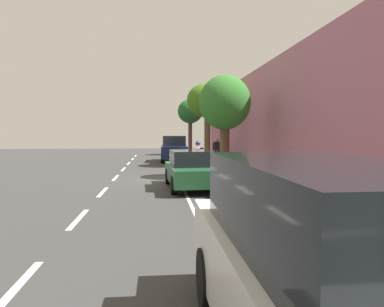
{
  "coord_description": "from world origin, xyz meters",
  "views": [
    {
      "loc": [
        -0.79,
        -16.82,
        2.24
      ],
      "look_at": [
        1.06,
        1.74,
        1.14
      ],
      "focal_mm": 33.38,
      "sensor_mm": 36.0,
      "label": 1
    }
  ],
  "objects_px": {
    "street_tree_corner": "(190,112)",
    "parked_suv_dark_blue_mid": "(174,148)",
    "bicycle_at_curb": "(194,166)",
    "parked_suv_white_nearest": "(330,270)",
    "pedestrian_on_phone": "(217,149)",
    "street_tree_far_end": "(207,102)",
    "fire_hydrant": "(208,162)",
    "cyclist_with_backpack": "(198,154)",
    "street_tree_mid_block": "(225,104)",
    "parked_sedan_green_second": "(191,170)"
  },
  "relations": [
    {
      "from": "street_tree_corner",
      "to": "parked_suv_dark_blue_mid",
      "type": "bearing_deg",
      "value": -104.01
    },
    {
      "from": "bicycle_at_curb",
      "to": "parked_suv_white_nearest",
      "type": "bearing_deg",
      "value": -91.83
    },
    {
      "from": "parked_suv_dark_blue_mid",
      "to": "pedestrian_on_phone",
      "type": "height_order",
      "value": "parked_suv_dark_blue_mid"
    },
    {
      "from": "bicycle_at_curb",
      "to": "pedestrian_on_phone",
      "type": "height_order",
      "value": "pedestrian_on_phone"
    },
    {
      "from": "parked_suv_dark_blue_mid",
      "to": "street_tree_far_end",
      "type": "bearing_deg",
      "value": -63.94
    },
    {
      "from": "street_tree_corner",
      "to": "pedestrian_on_phone",
      "type": "bearing_deg",
      "value": -85.15
    },
    {
      "from": "parked_suv_dark_blue_mid",
      "to": "street_tree_far_end",
      "type": "height_order",
      "value": "street_tree_far_end"
    },
    {
      "from": "street_tree_far_end",
      "to": "fire_hydrant",
      "type": "bearing_deg",
      "value": -97.08
    },
    {
      "from": "parked_suv_white_nearest",
      "to": "fire_hydrant",
      "type": "xyz_separation_m",
      "value": [
        1.43,
        17.24,
        -0.45
      ]
    },
    {
      "from": "parked_suv_white_nearest",
      "to": "bicycle_at_curb",
      "type": "xyz_separation_m",
      "value": [
        0.54,
        16.87,
        -0.66
      ]
    },
    {
      "from": "cyclist_with_backpack",
      "to": "street_tree_corner",
      "type": "height_order",
      "value": "street_tree_corner"
    },
    {
      "from": "cyclist_with_backpack",
      "to": "street_tree_mid_block",
      "type": "height_order",
      "value": "street_tree_mid_block"
    },
    {
      "from": "parked_sedan_green_second",
      "to": "street_tree_far_end",
      "type": "height_order",
      "value": "street_tree_far_end"
    },
    {
      "from": "street_tree_mid_block",
      "to": "pedestrian_on_phone",
      "type": "distance_m",
      "value": 7.92
    },
    {
      "from": "street_tree_mid_block",
      "to": "bicycle_at_curb",
      "type": "bearing_deg",
      "value": 117.53
    },
    {
      "from": "parked_sedan_green_second",
      "to": "cyclist_with_backpack",
      "type": "height_order",
      "value": "cyclist_with_backpack"
    },
    {
      "from": "parked_sedan_green_second",
      "to": "street_tree_corner",
      "type": "height_order",
      "value": "street_tree_corner"
    },
    {
      "from": "parked_suv_dark_blue_mid",
      "to": "pedestrian_on_phone",
      "type": "xyz_separation_m",
      "value": [
        2.91,
        -2.65,
        0.07
      ]
    },
    {
      "from": "street_tree_far_end",
      "to": "fire_hydrant",
      "type": "height_order",
      "value": "street_tree_far_end"
    },
    {
      "from": "street_tree_far_end",
      "to": "fire_hydrant",
      "type": "xyz_separation_m",
      "value": [
        -0.39,
        -3.17,
        -3.7
      ]
    },
    {
      "from": "cyclist_with_backpack",
      "to": "street_tree_mid_block",
      "type": "relative_size",
      "value": 0.36
    },
    {
      "from": "parked_sedan_green_second",
      "to": "bicycle_at_curb",
      "type": "distance_m",
      "value": 5.7
    },
    {
      "from": "street_tree_far_end",
      "to": "parked_suv_white_nearest",
      "type": "bearing_deg",
      "value": -95.12
    },
    {
      "from": "parked_suv_dark_blue_mid",
      "to": "fire_hydrant",
      "type": "distance_m",
      "value": 7.45
    },
    {
      "from": "parked_suv_white_nearest",
      "to": "pedestrian_on_phone",
      "type": "bearing_deg",
      "value": 82.87
    },
    {
      "from": "parked_suv_dark_blue_mid",
      "to": "street_tree_far_end",
      "type": "relative_size",
      "value": 0.89
    },
    {
      "from": "parked_sedan_green_second",
      "to": "street_tree_corner",
      "type": "bearing_deg",
      "value": 84.69
    },
    {
      "from": "parked_suv_white_nearest",
      "to": "street_tree_mid_block",
      "type": "xyz_separation_m",
      "value": [
        1.83,
        14.4,
        2.61
      ]
    },
    {
      "from": "parked_suv_white_nearest",
      "to": "cyclist_with_backpack",
      "type": "relative_size",
      "value": 2.65
    },
    {
      "from": "bicycle_at_curb",
      "to": "cyclist_with_backpack",
      "type": "xyz_separation_m",
      "value": [
        0.22,
        -0.45,
        0.73
      ]
    },
    {
      "from": "parked_sedan_green_second",
      "to": "cyclist_with_backpack",
      "type": "distance_m",
      "value": 5.28
    },
    {
      "from": "parked_sedan_green_second",
      "to": "cyclist_with_backpack",
      "type": "bearing_deg",
      "value": 80.01
    },
    {
      "from": "parked_suv_white_nearest",
      "to": "parked_sedan_green_second",
      "type": "height_order",
      "value": "parked_suv_white_nearest"
    },
    {
      "from": "parked_sedan_green_second",
      "to": "parked_suv_dark_blue_mid",
      "type": "xyz_separation_m",
      "value": [
        -0.02,
        13.27,
        0.27
      ]
    },
    {
      "from": "fire_hydrant",
      "to": "street_tree_far_end",
      "type": "bearing_deg",
      "value": 82.92
    },
    {
      "from": "cyclist_with_backpack",
      "to": "parked_suv_white_nearest",
      "type": "bearing_deg",
      "value": -92.66
    },
    {
      "from": "parked_suv_white_nearest",
      "to": "street_tree_corner",
      "type": "height_order",
      "value": "street_tree_corner"
    },
    {
      "from": "street_tree_far_end",
      "to": "parked_suv_dark_blue_mid",
      "type": "bearing_deg",
      "value": 116.06
    },
    {
      "from": "pedestrian_on_phone",
      "to": "fire_hydrant",
      "type": "xyz_separation_m",
      "value": [
        -1.3,
        -4.61,
        -0.53
      ]
    },
    {
      "from": "bicycle_at_curb",
      "to": "cyclist_with_backpack",
      "type": "height_order",
      "value": "cyclist_with_backpack"
    },
    {
      "from": "street_tree_corner",
      "to": "fire_hydrant",
      "type": "distance_m",
      "value": 15.72
    },
    {
      "from": "parked_sedan_green_second",
      "to": "street_tree_far_end",
      "type": "relative_size",
      "value": 0.84
    },
    {
      "from": "cyclist_with_backpack",
      "to": "street_tree_mid_block",
      "type": "distance_m",
      "value": 3.42
    },
    {
      "from": "bicycle_at_curb",
      "to": "street_tree_far_end",
      "type": "bearing_deg",
      "value": 69.98
    },
    {
      "from": "parked_suv_white_nearest",
      "to": "fire_hydrant",
      "type": "bearing_deg",
      "value": 85.24
    },
    {
      "from": "fire_hydrant",
      "to": "street_tree_corner",
      "type": "bearing_deg",
      "value": 88.53
    },
    {
      "from": "street_tree_corner",
      "to": "street_tree_far_end",
      "type": "bearing_deg",
      "value": -90.0
    },
    {
      "from": "parked_suv_white_nearest",
      "to": "pedestrian_on_phone",
      "type": "xyz_separation_m",
      "value": [
        2.73,
        21.85,
        0.07
      ]
    },
    {
      "from": "street_tree_mid_block",
      "to": "street_tree_corner",
      "type": "relative_size",
      "value": 0.91
    },
    {
      "from": "street_tree_corner",
      "to": "parked_sedan_green_second",
      "type": "bearing_deg",
      "value": -95.31
    }
  ]
}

